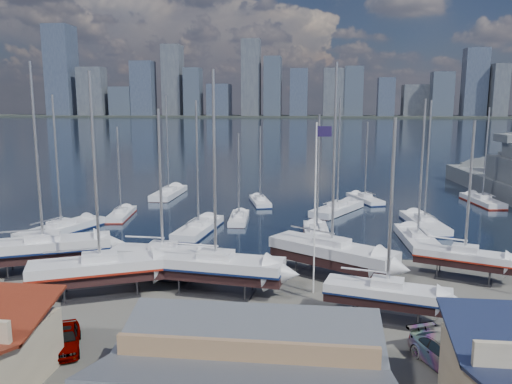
# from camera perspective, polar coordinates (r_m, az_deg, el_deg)

# --- Properties ---
(ground) EXTENTS (1400.00, 1400.00, 0.00)m
(ground) POSITION_cam_1_polar(r_m,az_deg,el_deg) (39.18, 2.04, -11.57)
(ground) COLOR #605E59
(ground) RESTS_ON ground
(water) EXTENTS (1400.00, 600.00, 0.40)m
(water) POSITION_cam_1_polar(r_m,az_deg,el_deg) (346.68, 6.12, 7.43)
(water) COLOR #182337
(water) RESTS_ON ground
(far_shore) EXTENTS (1400.00, 80.00, 2.20)m
(far_shore) POSITION_cam_1_polar(r_m,az_deg,el_deg) (606.52, 6.34, 8.57)
(far_shore) COLOR #2D332D
(far_shore) RESTS_ON ground
(skyline) EXTENTS (639.14, 43.80, 107.69)m
(skyline) POSITION_cam_1_polar(r_m,az_deg,el_deg) (600.73, 5.65, 12.20)
(skyline) COLOR #475166
(skyline) RESTS_ON far_shore
(shed_grey) EXTENTS (12.60, 8.40, 4.17)m
(shed_grey) POSITION_cam_1_polar(r_m,az_deg,el_deg) (23.89, -1.17, -20.76)
(shed_grey) COLOR #8C6B4C
(shed_grey) RESTS_ON ground
(sailboat_cradle_0) EXTENTS (11.44, 7.43, 17.85)m
(sailboat_cradle_0) POSITION_cam_1_polar(r_m,az_deg,el_deg) (46.86, -23.09, -5.97)
(sailboat_cradle_0) COLOR #2D2D33
(sailboat_cradle_0) RESTS_ON ground
(sailboat_cradle_1) EXTENTS (10.68, 6.91, 16.74)m
(sailboat_cradle_1) POSITION_cam_1_polar(r_m,az_deg,el_deg) (39.93, -17.36, -8.40)
(sailboat_cradle_1) COLOR #2D2D33
(sailboat_cradle_1) RESTS_ON ground
(sailboat_cradle_2) EXTENTS (8.60, 2.69, 14.06)m
(sailboat_cradle_2) POSITION_cam_1_polar(r_m,az_deg,el_deg) (42.72, -10.59, -7.09)
(sailboat_cradle_2) COLOR #2D2D33
(sailboat_cradle_2) RESTS_ON ground
(sailboat_cradle_3) EXTENTS (10.79, 4.30, 16.89)m
(sailboat_cradle_3) POSITION_cam_1_polar(r_m,az_deg,el_deg) (38.75, -4.61, -8.51)
(sailboat_cradle_3) COLOR #2D2D33
(sailboat_cradle_3) RESTS_ON ground
(sailboat_cradle_4) EXTENTS (10.85, 8.45, 17.69)m
(sailboat_cradle_4) POSITION_cam_1_polar(r_m,az_deg,el_deg) (42.39, 8.64, -6.91)
(sailboat_cradle_4) COLOR #2D2D33
(sailboat_cradle_4) RESTS_ON ground
(sailboat_cradle_5) EXTENTS (8.59, 4.26, 13.57)m
(sailboat_cradle_5) POSITION_cam_1_polar(r_m,az_deg,el_deg) (34.95, 14.75, -11.20)
(sailboat_cradle_5) COLOR #2D2D33
(sailboat_cradle_5) RESTS_ON ground
(sailboat_cradle_6) EXTENTS (8.27, 4.99, 13.17)m
(sailboat_cradle_6) POSITION_cam_1_polar(r_m,az_deg,el_deg) (44.97, 22.73, -6.91)
(sailboat_cradle_6) COLOR #2D2D33
(sailboat_cradle_6) RESTS_ON ground
(sailboat_moored_0) EXTENTS (6.54, 11.22, 16.20)m
(sailboat_moored_0) POSITION_cam_1_polar(r_m,az_deg,el_deg) (60.82, -21.34, -4.13)
(sailboat_moored_0) COLOR black
(sailboat_moored_0) RESTS_ON water
(sailboat_moored_1) EXTENTS (3.36, 8.39, 12.20)m
(sailboat_moored_1) POSITION_cam_1_polar(r_m,az_deg,el_deg) (66.88, -15.16, -2.56)
(sailboat_moored_1) COLOR black
(sailboat_moored_1) RESTS_ON water
(sailboat_moored_2) EXTENTS (3.22, 11.04, 16.60)m
(sailboat_moored_2) POSITION_cam_1_polar(r_m,az_deg,el_deg) (80.54, -9.92, -0.28)
(sailboat_moored_2) COLOR black
(sailboat_moored_2) RESTS_ON water
(sailboat_moored_3) EXTENTS (4.07, 10.67, 15.56)m
(sailboat_moored_3) POSITION_cam_1_polar(r_m,az_deg,el_deg) (57.44, -6.57, -4.31)
(sailboat_moored_3) COLOR black
(sailboat_moored_3) RESTS_ON water
(sailboat_moored_4) EXTENTS (2.63, 7.73, 11.48)m
(sailboat_moored_4) POSITION_cam_1_polar(r_m,az_deg,el_deg) (62.41, -1.97, -3.08)
(sailboat_moored_4) COLOR black
(sailboat_moored_4) RESTS_ON water
(sailboat_moored_5) EXTENTS (4.21, 8.27, 11.90)m
(sailboat_moored_5) POSITION_cam_1_polar(r_m,az_deg,el_deg) (73.22, 0.47, -1.15)
(sailboat_moored_5) COLOR black
(sailboat_moored_5) RESTS_ON water
(sailboat_moored_6) EXTENTS (3.17, 9.48, 13.97)m
(sailboat_moored_6) POSITION_cam_1_polar(r_m,az_deg,el_deg) (55.13, 6.96, -4.92)
(sailboat_moored_6) COLOR black
(sailboat_moored_6) RESTS_ON water
(sailboat_moored_7) EXTENTS (7.77, 10.72, 16.03)m
(sailboat_moored_7) POSITION_cam_1_polar(r_m,az_deg,el_deg) (68.23, 9.26, -2.09)
(sailboat_moored_7) COLOR black
(sailboat_moored_7) RESTS_ON water
(sailboat_moored_8) EXTENTS (5.25, 8.63, 12.49)m
(sailboat_moored_8) POSITION_cam_1_polar(r_m,az_deg,el_deg) (76.73, 12.33, -0.87)
(sailboat_moored_8) COLOR black
(sailboat_moored_8) RESTS_ON water
(sailboat_moored_9) EXTENTS (3.33, 10.50, 15.68)m
(sailboat_moored_9) POSITION_cam_1_polar(r_m,az_deg,el_deg) (54.96, 17.97, -5.37)
(sailboat_moored_9) COLOR black
(sailboat_moored_9) RESTS_ON water
(sailboat_moored_10) EXTENTS (4.22, 10.73, 15.62)m
(sailboat_moored_10) POSITION_cam_1_polar(r_m,az_deg,el_deg) (62.70, 18.65, -3.56)
(sailboat_moored_10) COLOR black
(sailboat_moored_10) RESTS_ON water
(sailboat_moored_11) EXTENTS (4.00, 10.11, 14.70)m
(sailboat_moored_11) POSITION_cam_1_polar(r_m,az_deg,el_deg) (80.49, 24.42, -1.04)
(sailboat_moored_11) COLOR black
(sailboat_moored_11) RESTS_ON water
(car_a) EXTENTS (3.29, 4.54, 1.44)m
(car_a) POSITION_cam_1_polar(r_m,az_deg,el_deg) (32.76, -21.00, -15.35)
(car_a) COLOR gray
(car_a) RESTS_ON ground
(car_b) EXTENTS (4.87, 3.13, 1.52)m
(car_b) POSITION_cam_1_polar(r_m,az_deg,el_deg) (31.75, -8.15, -15.52)
(car_b) COLOR gray
(car_b) RESTS_ON ground
(car_c) EXTENTS (3.96, 5.71, 1.45)m
(car_c) POSITION_cam_1_polar(r_m,az_deg,el_deg) (28.03, -1.42, -19.14)
(car_c) COLOR gray
(car_c) RESTS_ON ground
(car_d) EXTENTS (4.23, 5.84, 1.57)m
(car_d) POSITION_cam_1_polar(r_m,az_deg,el_deg) (30.64, 21.15, -17.05)
(car_d) COLOR gray
(car_d) RESTS_ON ground
(flagpole) EXTENTS (1.15, 0.12, 13.10)m
(flagpole) POSITION_cam_1_polar(r_m,az_deg,el_deg) (37.56, 6.94, -0.48)
(flagpole) COLOR white
(flagpole) RESTS_ON ground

